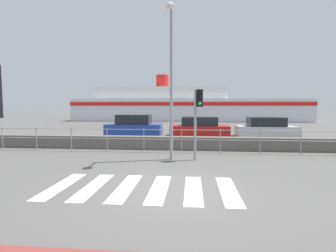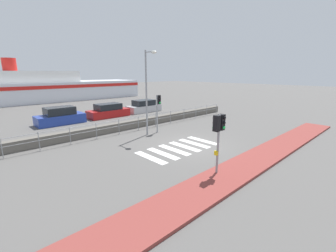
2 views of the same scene
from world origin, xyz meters
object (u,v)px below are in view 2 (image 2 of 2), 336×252
(traffic_light_far, at_px, (158,105))
(parked_car_red, at_px, (108,111))
(ferry_boat, at_px, (36,89))
(streetlamp, at_px, (148,84))
(parked_car_silver, at_px, (144,107))
(parked_car_blue, at_px, (60,117))
(traffic_light_near, at_px, (219,129))

(traffic_light_far, height_order, parked_car_red, traffic_light_far)
(traffic_light_far, distance_m, ferry_boat, 27.29)
(ferry_boat, distance_m, parked_car_red, 19.26)
(streetlamp, xyz_separation_m, parked_car_silver, (5.90, 8.31, -3.10))
(ferry_boat, xyz_separation_m, parked_car_silver, (6.32, -19.13, -1.41))
(streetlamp, relative_size, parked_car_silver, 1.49)
(parked_car_blue, relative_size, parked_car_silver, 1.00)
(ferry_boat, bearing_deg, streetlamp, -89.12)
(traffic_light_near, bearing_deg, streetlamp, 75.01)
(ferry_boat, relative_size, parked_car_red, 7.73)
(traffic_light_near, height_order, parked_car_silver, traffic_light_near)
(traffic_light_far, height_order, parked_car_blue, traffic_light_far)
(parked_car_red, height_order, parked_car_silver, parked_car_red)
(traffic_light_near, xyz_separation_m, parked_car_blue, (-1.43, 15.45, -1.47))
(traffic_light_near, distance_m, parked_car_silver, 17.38)
(traffic_light_near, bearing_deg, parked_car_blue, 95.29)
(traffic_light_far, bearing_deg, parked_car_blue, 118.45)
(streetlamp, height_order, parked_car_red, streetlamp)
(streetlamp, bearing_deg, traffic_light_near, -104.99)
(traffic_light_near, relative_size, parked_car_red, 0.66)
(traffic_light_far, xyz_separation_m, parked_car_blue, (-4.40, 8.12, -1.42))
(streetlamp, distance_m, ferry_boat, 27.49)
(streetlamp, xyz_separation_m, parked_car_blue, (-3.34, 8.31, -3.04))
(ferry_boat, distance_m, parked_car_blue, 19.40)
(traffic_light_far, xyz_separation_m, ferry_boat, (-1.48, 27.25, -0.07))
(ferry_boat, height_order, parked_car_silver, ferry_boat)
(traffic_light_near, bearing_deg, parked_car_silver, 63.16)
(streetlamp, height_order, ferry_boat, ferry_boat)
(streetlamp, bearing_deg, ferry_boat, 90.88)
(traffic_light_near, distance_m, ferry_boat, 34.61)
(parked_car_blue, xyz_separation_m, parked_car_red, (4.69, 0.00, -0.06))
(streetlamp, xyz_separation_m, parked_car_red, (1.35, 8.31, -3.10))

